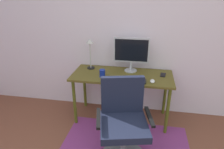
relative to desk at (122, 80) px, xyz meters
name	(u,v)px	position (x,y,z in m)	size (l,w,h in m)	color
wall_back	(128,29)	(0.03, 0.37, 0.65)	(6.00, 0.10, 2.60)	silver
desk	(122,80)	(0.00, 0.00, 0.00)	(1.41, 0.60, 0.73)	brown
monitor	(131,52)	(0.11, 0.16, 0.37)	(0.50, 0.18, 0.49)	#B2B2B7
keyboard	(130,80)	(0.13, -0.19, 0.09)	(0.43, 0.13, 0.02)	black
computer_mouse	(152,81)	(0.42, -0.18, 0.10)	(0.06, 0.10, 0.03)	white
coffee_cup	(102,73)	(-0.25, -0.13, 0.13)	(0.08, 0.08, 0.11)	navy
cell_phone	(163,75)	(0.57, 0.08, 0.08)	(0.07, 0.14, 0.01)	black
desk_lamp	(90,48)	(-0.50, 0.16, 0.40)	(0.11, 0.11, 0.45)	black
office_chair	(123,128)	(0.12, -0.76, -0.23)	(0.65, 0.60, 0.97)	slate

